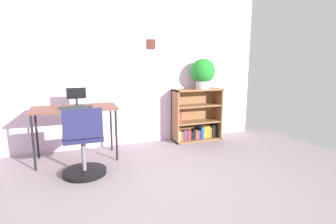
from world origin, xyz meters
The scene contains 8 objects.
ground_plane centered at (0.00, 0.00, 0.00)m, with size 6.24×6.24×0.00m, color gray.
wall_back centered at (0.00, 2.15, 1.29)m, with size 5.20×0.12×2.57m.
desk centered at (-0.51, 1.66, 0.68)m, with size 1.10×0.53×0.74m.
monitor centered at (-0.47, 1.72, 0.86)m, with size 0.25×0.19×0.25m.
keyboard centered at (-0.50, 1.59, 0.75)m, with size 0.43×0.13×0.02m, color #1F2C29.
office_chair centered at (-0.45, 1.04, 0.37)m, with size 0.52×0.55×0.84m.
bookshelf_low centered at (1.46, 1.95, 0.38)m, with size 0.83×0.30×0.88m.
potted_plant_on_shelf centered at (1.55, 1.90, 1.16)m, with size 0.41×0.41×0.50m.
Camera 1 is at (-0.59, -2.14, 1.37)m, focal length 28.96 mm.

